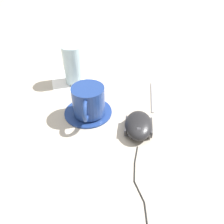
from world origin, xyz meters
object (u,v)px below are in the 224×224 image
object	(u,v)px
computer_mouse	(139,125)
drinking_glass	(74,65)
saucer	(88,111)
coffee_cup	(88,101)
pen	(153,95)

from	to	relation	value
computer_mouse	drinking_glass	xyz separation A→B (m)	(0.18, 0.22, 0.04)
saucer	coffee_cup	distance (m)	0.04
saucer	drinking_glass	xyz separation A→B (m)	(0.14, 0.08, 0.06)
computer_mouse	pen	world-z (taller)	computer_mouse
drinking_glass	computer_mouse	bearing A→B (deg)	-129.71
saucer	pen	world-z (taller)	same
saucer	drinking_glass	size ratio (longest dim) A/B	1.07
computer_mouse	drinking_glass	size ratio (longest dim) A/B	0.88
coffee_cup	saucer	bearing A→B (deg)	36.01
drinking_glass	pen	size ratio (longest dim) A/B	0.75
computer_mouse	pen	size ratio (longest dim) A/B	0.66
coffee_cup	computer_mouse	xyz separation A→B (m)	(-0.03, -0.13, -0.03)
coffee_cup	computer_mouse	distance (m)	0.14
computer_mouse	drinking_glass	bearing A→B (deg)	50.29
saucer	drinking_glass	world-z (taller)	drinking_glass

